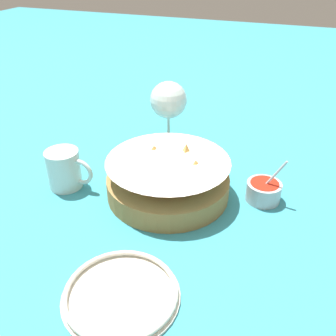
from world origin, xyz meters
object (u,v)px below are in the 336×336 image
Objects in this scene: beer_mug at (65,170)px; wine_glass at (168,102)px; food_basket at (168,179)px; side_plate at (121,294)px; sauce_cup at (264,191)px.

wine_glass is at bearing 60.93° from beer_mug.
food_basket is 0.28m from side_plate.
beer_mug is at bearing -119.07° from wine_glass.
food_basket is 0.22m from beer_mug.
food_basket is 2.40× the size of beer_mug.
sauce_cup is at bearing -30.23° from wine_glass.
wine_glass is at bearing 149.77° from sauce_cup.
food_basket is at bearing -69.56° from wine_glass.
sauce_cup is 0.58× the size of wine_glass.
sauce_cup is 0.94× the size of beer_mug.
sauce_cup is at bearing 14.31° from food_basket.
food_basket is 0.20m from sauce_cup.
sauce_cup reaches higher than beer_mug.
beer_mug is (-0.14, -0.25, -0.08)m from wine_glass.
wine_glass reaches higher than sauce_cup.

